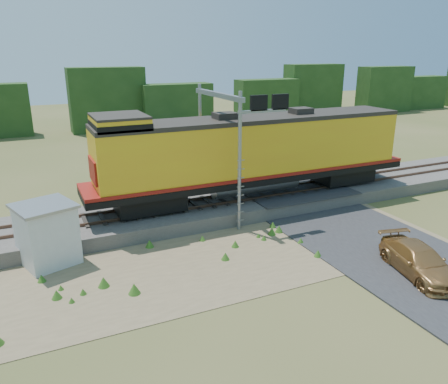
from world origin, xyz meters
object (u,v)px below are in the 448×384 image
locomotive (252,152)px  signal_gantry (229,123)px  shed (47,234)px  car (419,261)px

locomotive → signal_gantry: size_ratio=2.76×
shed → signal_gantry: signal_gantry is taller
signal_gantry → car: 12.14m
shed → car: 16.93m
locomotive → shed: bearing=-167.6°
shed → signal_gantry: size_ratio=0.41×
shed → car: (14.85, -8.10, -0.82)m
locomotive → shed: (-12.11, -2.66, -2.15)m
locomotive → car: locomotive is taller
locomotive → shed: size_ratio=6.76×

